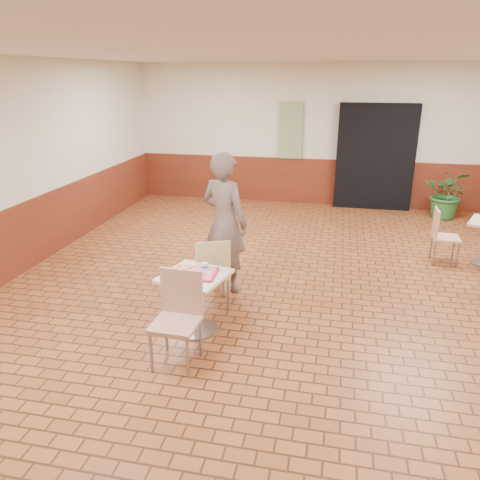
% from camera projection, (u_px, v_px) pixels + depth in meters
% --- Properties ---
extents(room_shell, '(8.01, 10.01, 3.01)m').
position_uv_depth(room_shell, '(296.00, 189.00, 5.43)').
color(room_shell, brown).
rests_on(room_shell, ground).
extents(wainscot_band, '(8.00, 10.00, 1.00)m').
position_uv_depth(wainscot_band, '(293.00, 268.00, 5.77)').
color(wainscot_band, '#602312').
rests_on(wainscot_band, ground).
extents(corridor_doorway, '(1.60, 0.22, 2.20)m').
position_uv_depth(corridor_doorway, '(375.00, 157.00, 9.83)').
color(corridor_doorway, black).
rests_on(corridor_doorway, ground).
extents(promo_poster, '(0.50, 0.03, 1.20)m').
position_uv_depth(promo_poster, '(291.00, 131.00, 10.07)').
color(promo_poster, gray).
rests_on(promo_poster, wainscot_band).
extents(main_table, '(0.66, 0.66, 0.70)m').
position_uv_depth(main_table, '(195.00, 293.00, 5.18)').
color(main_table, beige).
rests_on(main_table, ground).
extents(chair_main_front, '(0.46, 0.46, 0.95)m').
position_uv_depth(chair_main_front, '(178.00, 313.00, 4.62)').
color(chair_main_front, tan).
rests_on(chair_main_front, ground).
extents(chair_main_back, '(0.55, 0.55, 0.91)m').
position_uv_depth(chair_main_back, '(212.00, 270.00, 5.70)').
color(chair_main_back, tan).
rests_on(chair_main_back, ground).
extents(customer, '(0.80, 0.68, 1.85)m').
position_uv_depth(customer, '(225.00, 222.00, 6.11)').
color(customer, '#6B5A53').
rests_on(customer, ground).
extents(serving_tray, '(0.47, 0.37, 0.03)m').
position_uv_depth(serving_tray, '(195.00, 273.00, 5.09)').
color(serving_tray, red).
rests_on(serving_tray, main_table).
extents(ring_donut, '(0.13, 0.13, 0.04)m').
position_uv_depth(ring_donut, '(186.00, 267.00, 5.18)').
color(ring_donut, '#EFB257').
rests_on(ring_donut, serving_tray).
extents(long_john_donut, '(0.16, 0.09, 0.05)m').
position_uv_depth(long_john_donut, '(196.00, 273.00, 5.01)').
color(long_john_donut, gold).
rests_on(long_john_donut, serving_tray).
extents(paper_cup, '(0.07, 0.07, 0.09)m').
position_uv_depth(paper_cup, '(205.00, 267.00, 5.11)').
color(paper_cup, silver).
rests_on(paper_cup, serving_tray).
extents(chair_second_left, '(0.39, 0.39, 0.83)m').
position_uv_depth(chair_second_left, '(442.00, 233.00, 7.14)').
color(chair_second_left, '#E7B18B').
rests_on(chair_second_left, ground).
extents(potted_plant, '(1.12, 1.06, 1.00)m').
position_uv_depth(potted_plant, '(448.00, 194.00, 9.30)').
color(potted_plant, '#2C7034').
rests_on(potted_plant, ground).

